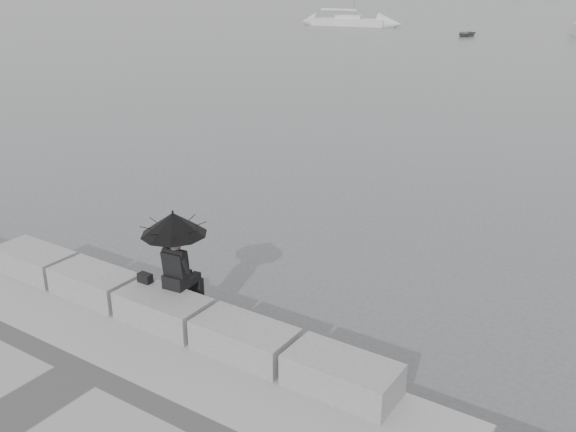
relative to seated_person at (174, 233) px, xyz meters
The scene contains 10 objects.
ground 1.99m from the seated_person, 80.17° to the left, with size 360.00×360.00×0.00m, color #484A4D.
stone_block_far_left 3.63m from the seated_person, behind, with size 1.60×0.80×0.50m, color slate.
stone_block_left 2.13m from the seated_person, 167.39° to the right, with size 1.60×0.80×0.50m, color slate.
stone_block_centre 1.30m from the seated_person, 88.09° to the right, with size 1.60×0.80×0.50m, color slate.
stone_block_right 2.15m from the seated_person, 12.43° to the right, with size 1.60×0.80×0.50m, color slate.
stone_block_far_right 3.65m from the seated_person, ahead, with size 1.60×0.80×0.50m, color slate.
seated_person is the anchor object (origin of this frame).
bag 1.09m from the seated_person, 163.76° to the right, with size 0.25×0.14×0.16m, color black.
sailboat_left 68.51m from the seated_person, 115.87° to the left, with size 8.93×3.97×12.90m.
dinghy 58.67m from the seated_person, 104.14° to the left, with size 2.82×1.19×0.48m, color gray.
Camera 1 is at (6.93, -7.17, 6.04)m, focal length 40.00 mm.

